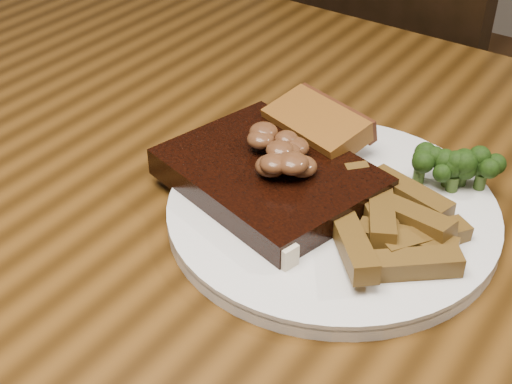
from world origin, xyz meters
TOP-DOWN VIEW (x-y plane):
  - dining_table at (0.00, 0.00)m, footprint 1.60×0.90m
  - chair_far at (-0.16, 0.64)m, footprint 0.46×0.46m
  - plate at (0.04, 0.04)m, footprint 0.34×0.34m
  - steak at (-0.02, 0.03)m, footprint 0.21×0.18m
  - steak_bone at (-0.02, -0.03)m, footprint 0.16×0.05m
  - mushroom_pile at (-0.01, 0.04)m, footprint 0.08×0.08m
  - garlic_bread at (-0.02, 0.11)m, footprint 0.11×0.08m
  - potato_wedges at (0.11, 0.03)m, footprint 0.10×0.10m
  - broccoli_cluster at (0.12, 0.13)m, footprint 0.06×0.06m

SIDE VIEW (x-z plane):
  - chair_far at x=-0.16m, z-range 0.04..0.88m
  - dining_table at x=0.00m, z-range 0.28..1.03m
  - plate at x=0.04m, z-range 0.75..0.76m
  - steak_bone at x=-0.02m, z-range 0.76..0.78m
  - garlic_bread at x=-0.02m, z-range 0.76..0.78m
  - potato_wedges at x=0.11m, z-range 0.76..0.79m
  - steak at x=-0.02m, z-range 0.76..0.79m
  - broccoli_cluster at x=0.12m, z-range 0.76..0.80m
  - mushroom_pile at x=-0.01m, z-range 0.79..0.82m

